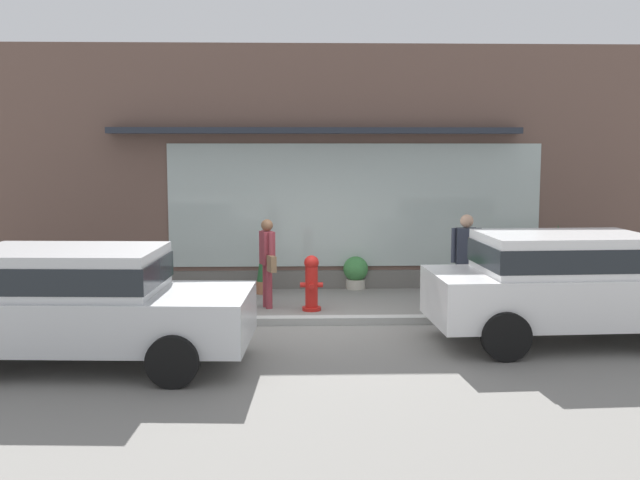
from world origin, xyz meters
name	(u,v)px	position (x,y,z in m)	size (l,w,h in m)	color
ground_plane	(320,321)	(0.00, 0.00, 0.00)	(60.00, 60.00, 0.00)	gray
curb_strip	(321,320)	(0.00, -0.20, 0.06)	(14.00, 0.24, 0.12)	#B2B2AD
storefront	(316,170)	(0.02, 3.18, 2.39)	(14.00, 0.81, 4.88)	brown
fire_hydrant	(312,282)	(-0.12, 0.85, 0.50)	(0.40, 0.37, 0.97)	red
pedestrian_with_handbag	(268,257)	(-0.90, 1.08, 0.91)	(0.32, 0.63, 1.59)	#8E333D
pedestrian_passerby	(466,255)	(2.53, 0.62, 1.01)	(0.52, 0.23, 1.70)	#9E9384
parked_car_white	(570,281)	(3.58, -1.50, 0.92)	(4.29, 2.08, 1.61)	white
parked_car_silver	(78,299)	(-3.22, -2.44, 0.88)	(4.36, 2.16, 1.54)	silver
potted_plant_window_right	(557,259)	(4.80, 2.57, 0.64)	(0.32, 0.32, 1.33)	#33473D
potted_plant_trailing_edge	(262,269)	(-1.05, 2.40, 0.49)	(0.25, 0.25, 1.03)	#9E6042
potted_plant_window_center	(501,274)	(3.65, 2.44, 0.36)	(0.49, 0.49, 0.71)	#33473D
potted_plant_corner_tall	(356,272)	(0.81, 2.89, 0.35)	(0.50, 0.50, 0.66)	#B7B2A3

